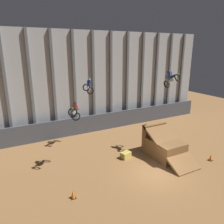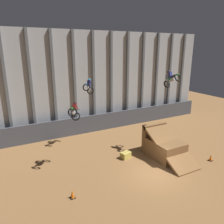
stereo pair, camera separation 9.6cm
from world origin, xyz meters
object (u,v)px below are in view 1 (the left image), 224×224
dirt_ramp (163,146)px  traffic_cone_arena_edge (211,158)px  rider_bike_right_air (171,79)px  traffic_cone_near_ramp (73,194)px  rider_bike_left_air (75,111)px  hay_bale_trackside (126,155)px  rider_bike_center_air (89,87)px

dirt_ramp → traffic_cone_arena_edge: dirt_ramp is taller
rider_bike_right_air → traffic_cone_near_ramp: size_ratio=2.98×
rider_bike_left_air → traffic_cone_near_ramp: 6.30m
traffic_cone_near_ramp → hay_bale_trackside: (6.06, 3.12, -0.00)m
rider_bike_left_air → traffic_cone_arena_edge: 12.68m
hay_bale_trackside → rider_bike_center_air: bearing=110.6°
rider_bike_center_air → traffic_cone_arena_edge: size_ratio=3.03×
rider_bike_left_air → rider_bike_center_air: 4.57m
rider_bike_right_air → hay_bale_trackside: rider_bike_right_air is taller
traffic_cone_near_ramp → traffic_cone_arena_edge: bearing=-4.0°
hay_bale_trackside → traffic_cone_arena_edge: bearing=-31.9°
rider_bike_center_air → traffic_cone_arena_edge: bearing=-6.7°
dirt_ramp → rider_bike_center_air: (-4.94, 5.62, 5.07)m
rider_bike_right_air → traffic_cone_near_ramp: bearing=-170.3°
rider_bike_left_air → traffic_cone_arena_edge: size_ratio=3.12×
rider_bike_left_air → traffic_cone_near_ramp: rider_bike_left_air is taller
dirt_ramp → rider_bike_center_air: 9.04m
hay_bale_trackside → rider_bike_right_air: bearing=-4.2°
rider_bike_center_air → traffic_cone_near_ramp: rider_bike_center_air is taller
rider_bike_left_air → rider_bike_center_air: bearing=82.2°
rider_bike_left_air → traffic_cone_near_ramp: (-1.72, -4.06, -4.50)m
traffic_cone_arena_edge → hay_bale_trackside: traffic_cone_arena_edge is taller
rider_bike_center_air → rider_bike_right_air: size_ratio=1.02×
rider_bike_center_air → rider_bike_left_air: bearing=-88.2°
rider_bike_center_air → hay_bale_trackside: 7.45m
dirt_ramp → rider_bike_right_air: (1.23, 0.87, 6.02)m
rider_bike_left_air → rider_bike_right_air: rider_bike_right_air is taller
rider_bike_center_air → hay_bale_trackside: rider_bike_center_air is taller
rider_bike_right_air → hay_bale_trackside: bearing=170.7°
rider_bike_left_air → traffic_cone_near_ramp: size_ratio=3.12×
rider_bike_right_air → dirt_ramp: bearing=-149.7°
rider_bike_left_air → rider_bike_right_air: (8.85, -1.27, 2.22)m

